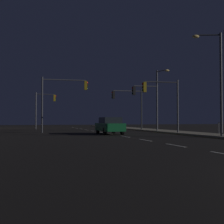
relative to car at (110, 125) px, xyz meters
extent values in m
plane|color=black|center=(0.14, -3.52, -0.82)|extent=(112.00, 112.00, 0.00)
cube|color=gray|center=(7.32, -3.52, -0.75)|extent=(2.88, 77.00, 0.14)
cube|color=silver|center=(0.14, -12.02, -0.82)|extent=(0.14, 2.00, 0.01)
cube|color=silver|center=(0.14, -8.02, -0.82)|extent=(0.14, 2.00, 0.01)
cube|color=silver|center=(0.14, -4.02, -0.82)|extent=(0.14, 2.00, 0.01)
cube|color=silver|center=(0.14, -0.02, -0.82)|extent=(0.14, 2.00, 0.01)
cube|color=silver|center=(0.14, 3.98, -0.82)|extent=(0.14, 2.00, 0.01)
cube|color=silver|center=(0.14, 7.98, -0.82)|extent=(0.14, 2.00, 0.01)
cube|color=silver|center=(0.14, 11.98, -0.82)|extent=(0.14, 2.00, 0.01)
cube|color=silver|center=(0.14, 15.98, -0.82)|extent=(0.14, 2.00, 0.01)
cube|color=silver|center=(0.14, 19.98, -0.82)|extent=(0.14, 2.00, 0.01)
cube|color=silver|center=(0.14, 23.98, -0.82)|extent=(0.14, 2.00, 0.01)
cube|color=gold|center=(5.63, 1.48, -0.82)|extent=(0.14, 53.00, 0.01)
cube|color=#14592D|center=(0.00, 0.07, -0.15)|extent=(1.88, 4.42, 0.70)
cube|color=#1E2328|center=(0.00, -0.18, 0.47)|extent=(1.64, 2.49, 0.55)
cylinder|color=black|center=(-0.78, 1.49, -0.50)|extent=(0.23, 0.64, 0.64)
cylinder|color=black|center=(0.82, 1.46, -0.50)|extent=(0.23, 0.64, 0.64)
cylinder|color=black|center=(-0.82, -1.33, -0.50)|extent=(0.23, 0.64, 0.64)
cylinder|color=black|center=(0.78, -1.35, -0.50)|extent=(0.23, 0.64, 0.64)
cylinder|color=#4C4C51|center=(6.49, 3.50, 1.91)|extent=(0.16, 0.16, 5.17)
cylinder|color=#4C4C51|center=(5.16, 3.60, 4.24)|extent=(2.67, 0.32, 0.11)
cube|color=black|center=(3.83, 3.71, 3.72)|extent=(0.31, 0.36, 0.95)
sphere|color=red|center=(3.68, 3.72, 4.02)|extent=(0.20, 0.20, 0.20)
sphere|color=black|center=(3.68, 3.72, 3.72)|extent=(0.20, 0.20, 0.20)
sphere|color=black|center=(3.68, 3.72, 3.42)|extent=(0.20, 0.20, 0.20)
cylinder|color=#38383D|center=(-5.92, 4.60, 2.06)|extent=(0.16, 0.16, 5.76)
cylinder|color=#4C4C51|center=(-3.69, 4.41, 4.69)|extent=(4.47, 0.49, 0.11)
cube|color=olive|center=(-1.46, 4.22, 4.16)|extent=(0.31, 0.36, 0.95)
sphere|color=red|center=(-1.30, 4.21, 4.46)|extent=(0.20, 0.20, 0.20)
sphere|color=black|center=(-1.30, 4.21, 4.16)|extent=(0.20, 0.20, 0.20)
sphere|color=black|center=(-1.30, 4.21, 3.86)|extent=(0.20, 0.20, 0.20)
cylinder|color=#2D3033|center=(6.37, 7.78, 1.84)|extent=(0.16, 0.16, 5.05)
cylinder|color=#4C4C51|center=(4.57, 7.88, 4.12)|extent=(3.62, 0.32, 0.11)
cube|color=black|center=(2.76, 7.99, 3.59)|extent=(0.30, 0.36, 0.95)
sphere|color=red|center=(2.61, 8.00, 3.89)|extent=(0.20, 0.20, 0.20)
sphere|color=black|center=(2.61, 8.00, 3.59)|extent=(0.20, 0.20, 0.20)
sphere|color=black|center=(2.61, 8.00, 3.29)|extent=(0.20, 0.20, 0.20)
cylinder|color=#4C4C51|center=(-6.27, 17.18, 1.85)|extent=(0.16, 0.16, 5.35)
cylinder|color=#38383D|center=(-4.95, 17.21, 4.27)|extent=(2.64, 0.17, 0.11)
cube|color=olive|center=(-3.63, 17.24, 3.75)|extent=(0.29, 0.35, 0.95)
sphere|color=red|center=(-3.48, 17.24, 4.05)|extent=(0.20, 0.20, 0.20)
sphere|color=black|center=(-3.48, 17.24, 3.75)|extent=(0.20, 0.20, 0.20)
sphere|color=black|center=(-3.48, 17.24, 3.45)|extent=(0.20, 0.20, 0.20)
cylinder|color=#4C4C51|center=(6.36, -1.28, 1.82)|extent=(0.16, 0.16, 5.00)
cylinder|color=#38383D|center=(4.72, -1.15, 4.07)|extent=(3.29, 0.38, 0.11)
cube|color=olive|center=(3.08, -1.01, 3.55)|extent=(0.31, 0.36, 0.95)
sphere|color=red|center=(2.93, -1.00, 3.85)|extent=(0.20, 0.20, 0.20)
sphere|color=black|center=(2.93, -1.00, 3.55)|extent=(0.20, 0.20, 0.20)
sphere|color=black|center=(2.93, -1.00, 3.25)|extent=(0.20, 0.20, 0.20)
cylinder|color=#38383D|center=(7.03, 4.63, 2.78)|extent=(0.18, 0.18, 6.93)
cylinder|color=#4C4C51|center=(7.24, 3.79, 6.10)|extent=(0.53, 1.69, 0.10)
ellipsoid|color=#F9D172|center=(7.46, 2.96, 6.00)|extent=(0.56, 0.36, 0.24)
cylinder|color=#4C4C51|center=(6.45, -7.51, 3.15)|extent=(0.18, 0.18, 7.67)
cylinder|color=#2D3033|center=(5.58, -7.21, 6.84)|extent=(1.76, 0.68, 0.10)
ellipsoid|color=#F9D172|center=(4.72, -6.92, 6.74)|extent=(0.56, 0.36, 0.24)
cylinder|color=#59595E|center=(8.61, -4.30, -0.21)|extent=(0.09, 0.09, 0.95)
camera|label=1|loc=(-7.13, -25.16, 0.51)|focal=45.19mm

